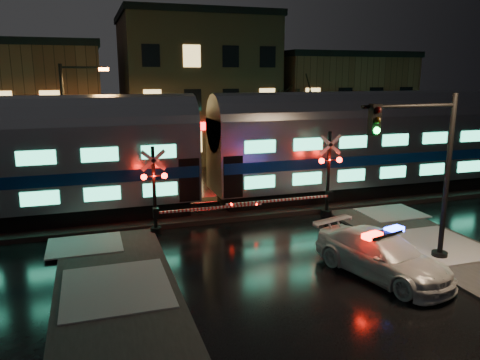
% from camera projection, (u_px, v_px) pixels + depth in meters
% --- Properties ---
extents(ground, '(120.00, 120.00, 0.00)m').
position_uv_depth(ground, '(266.00, 241.00, 20.38)').
color(ground, black).
rests_on(ground, ground).
extents(ballast, '(90.00, 4.20, 0.24)m').
position_uv_depth(ballast, '(232.00, 208.00, 24.99)').
color(ballast, black).
rests_on(ballast, ground).
extents(sidewalk_left, '(4.00, 20.00, 0.12)m').
position_uv_depth(sidewalk_left, '(123.00, 336.00, 12.84)').
color(sidewalk_left, '#2D2D2D').
rests_on(sidewalk_left, ground).
extents(building_left, '(14.00, 10.00, 9.00)m').
position_uv_depth(building_left, '(5.00, 109.00, 35.87)').
color(building_left, brown).
rests_on(building_left, ground).
extents(building_mid, '(12.00, 11.00, 11.50)m').
position_uv_depth(building_mid, '(195.00, 90.00, 40.58)').
color(building_mid, brown).
rests_on(building_mid, ground).
extents(building_right, '(12.00, 10.00, 8.50)m').
position_uv_depth(building_right, '(330.00, 105.00, 44.37)').
color(building_right, brown).
rests_on(building_right, ground).
extents(train, '(51.00, 3.12, 5.92)m').
position_uv_depth(train, '(204.00, 149.00, 23.81)').
color(train, black).
rests_on(train, ballast).
extents(police_car, '(3.55, 5.73, 1.72)m').
position_uv_depth(police_car, '(382.00, 255.00, 16.68)').
color(police_car, silver).
rests_on(police_car, ground).
extents(crossing_signal_right, '(6.14, 0.67, 4.34)m').
position_uv_depth(crossing_signal_right, '(322.00, 183.00, 23.30)').
color(crossing_signal_right, black).
rests_on(crossing_signal_right, ground).
extents(crossing_signal_left, '(5.66, 0.65, 4.01)m').
position_uv_depth(crossing_signal_left, '(163.00, 198.00, 20.93)').
color(crossing_signal_left, black).
rests_on(crossing_signal_left, ground).
extents(traffic_light, '(4.16, 0.73, 6.43)m').
position_uv_depth(traffic_light, '(426.00, 176.00, 17.21)').
color(traffic_light, black).
rests_on(traffic_light, ground).
extents(streetlight, '(2.55, 0.27, 7.63)m').
position_uv_depth(streetlight, '(70.00, 125.00, 25.36)').
color(streetlight, black).
rests_on(streetlight, ground).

